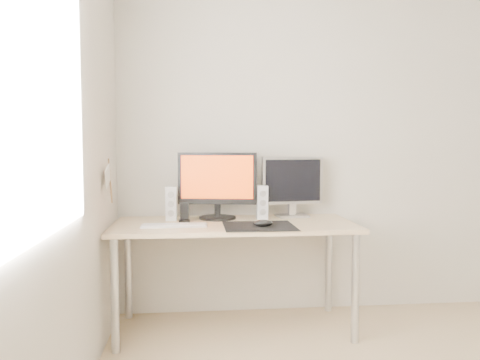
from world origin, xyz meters
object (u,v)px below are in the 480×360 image
speaker_right (262,202)px  second_monitor (292,184)px  speaker_left (171,203)px  desk (234,234)px  main_monitor (217,183)px  mouse (263,223)px  phone_dock (185,216)px  keyboard (174,225)px

speaker_right → second_monitor: bearing=16.8°
second_monitor → speaker_left: 0.88m
desk → second_monitor: (0.44, 0.22, 0.32)m
main_monitor → speaker_right: (0.31, -0.02, -0.14)m
main_monitor → desk: bearing=-59.1°
mouse → speaker_right: bearing=82.6°
desk → speaker_right: speaker_right is taller
mouse → main_monitor: (-0.27, 0.36, 0.23)m
second_monitor → speaker_right: 0.27m
main_monitor → phone_dock: bearing=-155.6°
speaker_left → phone_dock: size_ratio=1.76×
second_monitor → keyboard: size_ratio=1.07×
speaker_right → phone_dock: bearing=-171.0°
main_monitor → speaker_left: bearing=-176.7°
main_monitor → second_monitor: main_monitor is taller
main_monitor → phone_dock: main_monitor is taller
keyboard → phone_dock: phone_dock is taller
main_monitor → second_monitor: 0.55m
speaker_left → mouse: bearing=-30.0°
speaker_right → keyboard: size_ratio=0.56×
mouse → desk: bearing=131.6°
desk → second_monitor: size_ratio=3.54×
mouse → keyboard: (-0.56, 0.07, -0.02)m
mouse → keyboard: bearing=172.4°
desk → speaker_left: 0.49m
desk → second_monitor: 0.59m
keyboard → desk: bearing=16.3°
mouse → phone_dock: 0.56m
second_monitor → speaker_right: size_ratio=1.92×
mouse → speaker_right: size_ratio=0.51×
main_monitor → speaker_right: bearing=-3.2°
desk → keyboard: (-0.39, -0.11, 0.09)m
phone_dock → second_monitor: bearing=11.4°
mouse → main_monitor: main_monitor is taller
main_monitor → speaker_left: main_monitor is taller
speaker_left → speaker_right: size_ratio=1.00×
speaker_left → keyboard: (0.03, -0.27, -0.11)m
mouse → desk: size_ratio=0.08×
desk → speaker_left: (-0.42, 0.15, 0.20)m
phone_dock → desk: bearing=-11.4°
phone_dock → main_monitor: bearing=24.4°
second_monitor → keyboard: (-0.83, -0.34, -0.23)m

